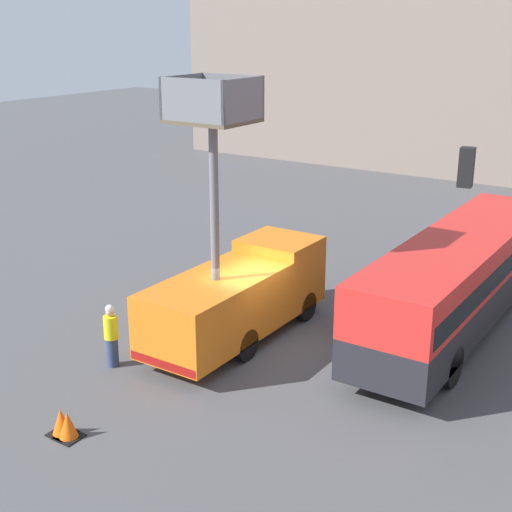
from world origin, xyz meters
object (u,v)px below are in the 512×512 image
at_px(road_worker_directing, 346,312).
at_px(traffic_cone_mid_road, 61,422).
at_px(utility_truck, 239,289).
at_px(traffic_cone_near_truck, 68,426).
at_px(city_bus, 460,274).
at_px(road_worker_near_truck, 111,336).

distance_m(road_worker_directing, traffic_cone_mid_road, 8.66).
xyz_separation_m(utility_truck, traffic_cone_near_truck, (-0.15, -6.47, -1.22)).
relative_size(utility_truck, city_bus, 0.66).
bearing_deg(city_bus, utility_truck, 126.48).
distance_m(utility_truck, road_worker_directing, 3.18).
distance_m(utility_truck, city_bus, 6.58).
height_order(traffic_cone_near_truck, traffic_cone_mid_road, traffic_cone_near_truck).
bearing_deg(road_worker_directing, traffic_cone_mid_road, 147.33).
xyz_separation_m(road_worker_near_truck, traffic_cone_mid_road, (1.43, -3.09, -0.58)).
relative_size(road_worker_near_truck, road_worker_directing, 1.02).
xyz_separation_m(road_worker_directing, traffic_cone_near_truck, (-2.80, -8.10, -0.56)).
bearing_deg(utility_truck, city_bus, 39.04).
distance_m(utility_truck, road_worker_near_truck, 3.87).
bearing_deg(traffic_cone_mid_road, city_bus, 62.60).
relative_size(utility_truck, traffic_cone_mid_road, 11.85).
bearing_deg(city_bus, road_worker_directing, 133.04).
bearing_deg(city_bus, traffic_cone_near_truck, 151.10).
xyz_separation_m(road_worker_near_truck, traffic_cone_near_truck, (1.66, -3.11, -0.58)).
xyz_separation_m(city_bus, road_worker_directing, (-2.45, -2.50, -0.89)).
xyz_separation_m(road_worker_directing, traffic_cone_mid_road, (-3.04, -8.09, -0.57)).
xyz_separation_m(utility_truck, city_bus, (5.10, 4.14, 0.23)).
xyz_separation_m(city_bus, traffic_cone_near_truck, (-5.25, -10.61, -1.45)).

